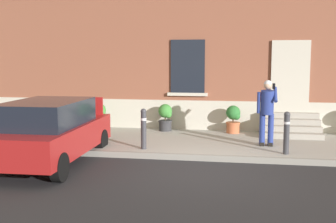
{
  "coord_description": "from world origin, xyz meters",
  "views": [
    {
      "loc": [
        0.86,
        -9.25,
        2.49
      ],
      "look_at": [
        -1.02,
        1.6,
        1.1
      ],
      "focal_mm": 46.09,
      "sensor_mm": 36.0,
      "label": 1
    }
  ],
  "objects_px": {
    "bollard_far_left": "(144,127)",
    "planter_terracotta": "(233,118)",
    "hatchback_car_red": "(50,131)",
    "bollard_near_person": "(287,131)",
    "person_on_phone": "(267,109)",
    "planter_olive": "(99,116)",
    "planter_charcoal": "(165,117)"
  },
  "relations": [
    {
      "from": "planter_terracotta",
      "to": "person_on_phone",
      "type": "bearing_deg",
      "value": -64.29
    },
    {
      "from": "planter_terracotta",
      "to": "planter_olive",
      "type": "bearing_deg",
      "value": -178.44
    },
    {
      "from": "hatchback_car_red",
      "to": "planter_charcoal",
      "type": "bearing_deg",
      "value": 64.13
    },
    {
      "from": "planter_olive",
      "to": "planter_charcoal",
      "type": "xyz_separation_m",
      "value": [
        2.15,
        0.16,
        0.0
      ]
    },
    {
      "from": "bollard_near_person",
      "to": "planter_charcoal",
      "type": "distance_m",
      "value": 4.47
    },
    {
      "from": "bollard_near_person",
      "to": "planter_olive",
      "type": "relative_size",
      "value": 1.22
    },
    {
      "from": "bollard_near_person",
      "to": "planter_charcoal",
      "type": "height_order",
      "value": "bollard_near_person"
    },
    {
      "from": "person_on_phone",
      "to": "planter_charcoal",
      "type": "distance_m",
      "value": 3.65
    },
    {
      "from": "hatchback_car_red",
      "to": "person_on_phone",
      "type": "bearing_deg",
      "value": 23.58
    },
    {
      "from": "bollard_far_left",
      "to": "planter_terracotta",
      "type": "bearing_deg",
      "value": 51.36
    },
    {
      "from": "bollard_far_left",
      "to": "person_on_phone",
      "type": "bearing_deg",
      "value": 15.9
    },
    {
      "from": "hatchback_car_red",
      "to": "bollard_near_person",
      "type": "distance_m",
      "value": 5.64
    },
    {
      "from": "hatchback_car_red",
      "to": "person_on_phone",
      "type": "distance_m",
      "value": 5.53
    },
    {
      "from": "hatchback_car_red",
      "to": "bollard_far_left",
      "type": "xyz_separation_m",
      "value": [
        1.94,
        1.32,
        -0.08
      ]
    },
    {
      "from": "hatchback_car_red",
      "to": "person_on_phone",
      "type": "xyz_separation_m",
      "value": [
        5.05,
        2.21,
        0.36
      ]
    },
    {
      "from": "bollard_near_person",
      "to": "person_on_phone",
      "type": "distance_m",
      "value": 1.08
    },
    {
      "from": "bollard_near_person",
      "to": "planter_terracotta",
      "type": "distance_m",
      "value": 3.07
    },
    {
      "from": "bollard_far_left",
      "to": "planter_terracotta",
      "type": "relative_size",
      "value": 1.22
    },
    {
      "from": "bollard_far_left",
      "to": "planter_olive",
      "type": "relative_size",
      "value": 1.22
    },
    {
      "from": "planter_olive",
      "to": "hatchback_car_red",
      "type": "bearing_deg",
      "value": -87.91
    },
    {
      "from": "planter_olive",
      "to": "planter_charcoal",
      "type": "bearing_deg",
      "value": 4.29
    },
    {
      "from": "person_on_phone",
      "to": "hatchback_car_red",
      "type": "bearing_deg",
      "value": -145.11
    },
    {
      "from": "bollard_far_left",
      "to": "planter_olive",
      "type": "height_order",
      "value": "bollard_far_left"
    },
    {
      "from": "bollard_near_person",
      "to": "bollard_far_left",
      "type": "bearing_deg",
      "value": 180.0
    },
    {
      "from": "planter_terracotta",
      "to": "bollard_near_person",
      "type": "bearing_deg",
      "value": -64.31
    },
    {
      "from": "planter_terracotta",
      "to": "planter_charcoal",
      "type": "bearing_deg",
      "value": 178.84
    },
    {
      "from": "bollard_near_person",
      "to": "person_on_phone",
      "type": "relative_size",
      "value": 0.6
    },
    {
      "from": "hatchback_car_red",
      "to": "planter_olive",
      "type": "distance_m",
      "value": 3.98
    },
    {
      "from": "planter_olive",
      "to": "bollard_far_left",
      "type": "bearing_deg",
      "value": -51.84
    },
    {
      "from": "person_on_phone",
      "to": "planter_charcoal",
      "type": "relative_size",
      "value": 2.04
    },
    {
      "from": "bollard_far_left",
      "to": "planter_terracotta",
      "type": "xyz_separation_m",
      "value": [
        2.21,
        2.77,
        -0.11
      ]
    },
    {
      "from": "planter_olive",
      "to": "planter_charcoal",
      "type": "relative_size",
      "value": 1.0
    }
  ]
}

